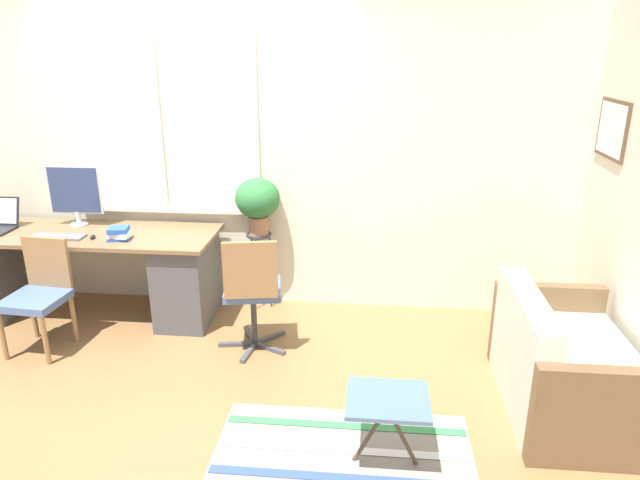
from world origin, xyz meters
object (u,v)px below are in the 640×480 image
at_px(book_stack, 119,234).
at_px(couch_loveseat, 563,369).
at_px(monitor, 75,193).
at_px(office_chair_swivel, 252,290).
at_px(keyboard, 58,237).
at_px(desk_chair_wooden, 39,292).
at_px(folding_stool, 388,404).
at_px(potted_plant, 258,200).
at_px(plant_stand, 259,246).
at_px(mouse, 93,237).

bearing_deg(book_stack, couch_loveseat, -14.77).
height_order(monitor, office_chair_swivel, monitor).
xyz_separation_m(keyboard, desk_chair_wooden, (0.03, -0.41, -0.29)).
height_order(couch_loveseat, folding_stool, couch_loveseat).
bearing_deg(desk_chair_wooden, couch_loveseat, -1.46).
xyz_separation_m(desk_chair_wooden, potted_plant, (1.48, 0.84, 0.51)).
relative_size(monitor, desk_chair_wooden, 0.61).
relative_size(plant_stand, potted_plant, 1.41).
distance_m(couch_loveseat, potted_plant, 2.58).
relative_size(monitor, potted_plant, 1.07).
bearing_deg(office_chair_swivel, plant_stand, -92.29).
distance_m(monitor, potted_plant, 1.51).
bearing_deg(mouse, potted_plant, 19.47).
relative_size(desk_chair_wooden, potted_plant, 1.74).
bearing_deg(potted_plant, couch_loveseat, -30.45).
bearing_deg(couch_loveseat, desk_chair_wooden, 83.37).
height_order(mouse, potted_plant, potted_plant).
height_order(monitor, desk_chair_wooden, monitor).
xyz_separation_m(mouse, book_stack, (0.22, 0.00, 0.03)).
height_order(book_stack, potted_plant, potted_plant).
bearing_deg(couch_loveseat, keyboard, 77.27).
distance_m(book_stack, desk_chair_wooden, 0.71).
relative_size(office_chair_swivel, potted_plant, 1.92).
bearing_deg(office_chair_swivel, folding_stool, 120.87).
height_order(keyboard, office_chair_swivel, office_chair_swivel).
bearing_deg(monitor, book_stack, -33.02).
distance_m(office_chair_swivel, plant_stand, 0.76).
bearing_deg(potted_plant, plant_stand, 180.00).
distance_m(book_stack, plant_stand, 1.12).
relative_size(book_stack, office_chair_swivel, 0.21).
distance_m(monitor, keyboard, 0.43).
relative_size(desk_chair_wooden, couch_loveseat, 0.71).
xyz_separation_m(keyboard, folding_stool, (2.57, -1.44, -0.36)).
distance_m(couch_loveseat, plant_stand, 2.51).
height_order(book_stack, couch_loveseat, book_stack).
bearing_deg(potted_plant, desk_chair_wooden, -150.38).
relative_size(desk_chair_wooden, plant_stand, 1.24).
xyz_separation_m(mouse, desk_chair_wooden, (-0.25, -0.41, -0.30)).
bearing_deg(keyboard, potted_plant, 16.08).
xyz_separation_m(mouse, plant_stand, (1.23, 0.43, -0.19)).
height_order(keyboard, potted_plant, potted_plant).
relative_size(monitor, keyboard, 1.20).
height_order(keyboard, mouse, mouse).
distance_m(office_chair_swivel, folding_stool, 1.48).
bearing_deg(mouse, keyboard, -179.56).
height_order(couch_loveseat, potted_plant, potted_plant).
height_order(mouse, plant_stand, mouse).
bearing_deg(plant_stand, potted_plant, 0.00).
bearing_deg(folding_stool, office_chair_swivel, 130.44).
distance_m(desk_chair_wooden, potted_plant, 1.78).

